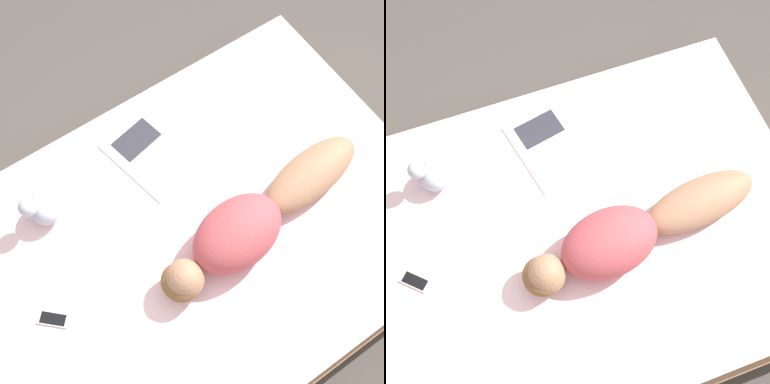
{
  "view_description": "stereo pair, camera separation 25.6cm",
  "coord_description": "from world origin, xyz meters",
  "views": [
    {
      "loc": [
        -0.68,
        0.51,
        3.0
      ],
      "look_at": [
        0.17,
        -0.07,
        0.65
      ],
      "focal_mm": 50.0,
      "sensor_mm": 36.0,
      "label": 1
    },
    {
      "loc": [
        -0.8,
        0.29,
        3.0
      ],
      "look_at": [
        0.17,
        -0.07,
        0.65
      ],
      "focal_mm": 50.0,
      "sensor_mm": 36.0,
      "label": 2
    }
  ],
  "objects": [
    {
      "name": "bed",
      "position": [
        0.0,
        0.0,
        0.29
      ],
      "size": [
        1.7,
        2.31,
        0.6
      ],
      "color": "tan",
      "rests_on": "ground_plane"
    },
    {
      "name": "cell_phone",
      "position": [
        0.03,
        0.78,
        0.6
      ],
      "size": [
        0.14,
        0.14,
        0.01
      ],
      "rotation": [
        0.0,
        0.0,
        -0.76
      ],
      "color": "silver",
      "rests_on": "bed"
    },
    {
      "name": "open_magazine",
      "position": [
        0.48,
        -0.03,
        0.6
      ],
      "size": [
        0.51,
        0.41,
        0.01
      ],
      "rotation": [
        0.0,
        0.0,
        0.21
      ],
      "color": "white",
      "rests_on": "bed"
    },
    {
      "name": "ground_plane",
      "position": [
        0.0,
        0.0,
        0.0
      ],
      "size": [
        12.0,
        12.0,
        0.0
      ],
      "primitive_type": "plane",
      "color": "#4C4742"
    },
    {
      "name": "person",
      "position": [
        -0.13,
        -0.21,
        0.7
      ],
      "size": [
        0.38,
        1.21,
        0.23
      ],
      "rotation": [
        0.0,
        0.0,
        0.11
      ],
      "color": "#A37556",
      "rests_on": "bed"
    },
    {
      "name": "plush_toy",
      "position": [
        0.48,
        0.57,
        0.68
      ],
      "size": [
        0.17,
        0.18,
        0.21
      ],
      "color": "#B2BCCC",
      "rests_on": "bed"
    }
  ]
}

